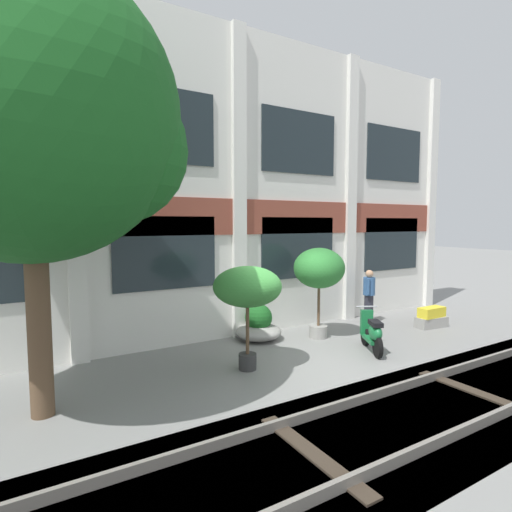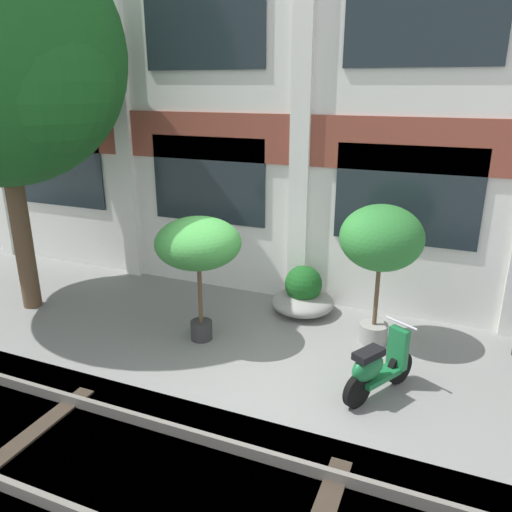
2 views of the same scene
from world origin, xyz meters
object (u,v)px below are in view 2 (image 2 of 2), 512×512
object	(u,v)px
potted_plant_wide_bowl	(303,295)
potted_plant_low_pan	(381,242)
potted_plant_tall_urn	(198,246)
scooter_near_curb	(377,368)

from	to	relation	value
potted_plant_wide_bowl	potted_plant_low_pan	bearing A→B (deg)	-23.86
potted_plant_tall_urn	scooter_near_curb	size ratio (longest dim) A/B	1.67
potted_plant_wide_bowl	potted_plant_tall_urn	bearing A→B (deg)	-127.27
potted_plant_low_pan	scooter_near_curb	distance (m)	2.04
potted_plant_low_pan	potted_plant_wide_bowl	world-z (taller)	potted_plant_low_pan
potted_plant_tall_urn	scooter_near_curb	xyz separation A→B (m)	(2.97, -0.53, -1.21)
potted_plant_low_pan	potted_plant_wide_bowl	size ratio (longest dim) A/B	1.99
potted_plant_wide_bowl	scooter_near_curb	size ratio (longest dim) A/B	0.93
potted_plant_tall_urn	potted_plant_wide_bowl	world-z (taller)	potted_plant_tall_urn
potted_plant_tall_urn	scooter_near_curb	distance (m)	3.25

